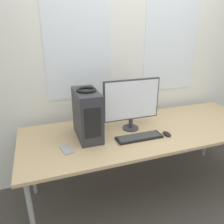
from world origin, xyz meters
The scene contains 9 objects.
ground_plane centered at (0.00, 0.00, 0.00)m, with size 14.00×14.00×0.00m, color #47423D.
wall_back centered at (0.00, 1.04, 1.35)m, with size 8.00×0.07×2.70m.
desk centered at (0.00, 0.46, 0.74)m, with size 2.47×0.91×0.78m.
pc_tower centered at (-0.60, 0.50, 1.00)m, with size 0.20×0.41×0.44m.
headphones centered at (-0.60, 0.50, 1.23)m, with size 0.17×0.17×0.02m.
monitor_main centered at (-0.16, 0.52, 1.06)m, with size 0.56×0.16×0.51m.
keyboard centered at (-0.17, 0.31, 0.79)m, with size 0.43×0.13×0.02m.
mouse centered at (0.11, 0.28, 0.79)m, with size 0.06×0.11×0.03m.
cell_phone centered at (-0.83, 0.32, 0.78)m, with size 0.11×0.17×0.01m.
Camera 1 is at (-0.99, -1.29, 1.74)m, focal length 35.00 mm.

